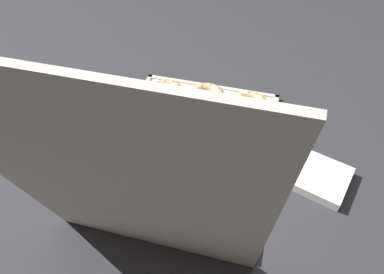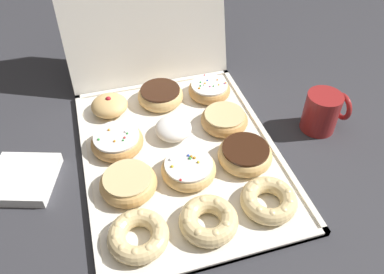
# 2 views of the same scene
# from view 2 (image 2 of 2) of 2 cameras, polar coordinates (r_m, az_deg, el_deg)

# --- Properties ---
(ground_plane) EXTENTS (3.00, 3.00, 0.00)m
(ground_plane) POSITION_cam_2_polar(r_m,az_deg,el_deg) (0.85, -1.69, -2.92)
(ground_plane) COLOR #333338
(donut_box) EXTENTS (0.42, 0.54, 0.01)m
(donut_box) POSITION_cam_2_polar(r_m,az_deg,el_deg) (0.85, -1.70, -2.67)
(donut_box) COLOR silver
(donut_box) RESTS_ON ground
(cruller_donut_0) EXTENTS (0.11, 0.11, 0.04)m
(cruller_donut_0) POSITION_cam_2_polar(r_m,az_deg,el_deg) (0.70, -8.04, -14.35)
(cruller_donut_0) COLOR #EACC8C
(cruller_donut_0) RESTS_ON donut_box
(cruller_donut_1) EXTENTS (0.11, 0.11, 0.04)m
(cruller_donut_1) POSITION_cam_2_polar(r_m,az_deg,el_deg) (0.71, 2.34, -12.32)
(cruller_donut_1) COLOR #EACC8C
(cruller_donut_1) RESTS_ON donut_box
(cruller_donut_2) EXTENTS (0.11, 0.11, 0.03)m
(cruller_donut_2) POSITION_cam_2_polar(r_m,az_deg,el_deg) (0.75, 11.38, -9.20)
(cruller_donut_2) COLOR #EACC8C
(cruller_donut_2) RESTS_ON donut_box
(glazed_ring_donut_3) EXTENTS (0.12, 0.12, 0.04)m
(glazed_ring_donut_3) POSITION_cam_2_polar(r_m,az_deg,el_deg) (0.77, -9.49, -6.76)
(glazed_ring_donut_3) COLOR tan
(glazed_ring_donut_3) RESTS_ON donut_box
(sprinkle_donut_4) EXTENTS (0.11, 0.11, 0.04)m
(sprinkle_donut_4) POSITION_cam_2_polar(r_m,az_deg,el_deg) (0.79, -0.75, -4.80)
(sprinkle_donut_4) COLOR #E5B770
(sprinkle_donut_4) RESTS_ON donut_box
(chocolate_frosted_donut_5) EXTENTS (0.12, 0.12, 0.04)m
(chocolate_frosted_donut_5) POSITION_cam_2_polar(r_m,az_deg,el_deg) (0.82, 7.92, -2.58)
(chocolate_frosted_donut_5) COLOR #E5B770
(chocolate_frosted_donut_5) RESTS_ON donut_box
(sprinkle_donut_6) EXTENTS (0.12, 0.12, 0.04)m
(sprinkle_donut_6) POSITION_cam_2_polar(r_m,az_deg,el_deg) (0.86, -11.12, -0.60)
(sprinkle_donut_6) COLOR tan
(sprinkle_donut_6) RESTS_ON donut_box
(powdered_filled_donut_7) EXTENTS (0.08, 0.08, 0.04)m
(powdered_filled_donut_7) POSITION_cam_2_polar(r_m,az_deg,el_deg) (0.87, -2.61, 1.33)
(powdered_filled_donut_7) COLOR white
(powdered_filled_donut_7) RESTS_ON donut_box
(glazed_ring_donut_8) EXTENTS (0.11, 0.11, 0.04)m
(glazed_ring_donut_8) POSITION_cam_2_polar(r_m,az_deg,el_deg) (0.90, 4.85, 2.65)
(glazed_ring_donut_8) COLOR tan
(glazed_ring_donut_8) RESTS_ON donut_box
(jelly_filled_donut_9) EXTENTS (0.09, 0.09, 0.05)m
(jelly_filled_donut_9) POSITION_cam_2_polar(r_m,az_deg,el_deg) (0.96, -12.23, 4.66)
(jelly_filled_donut_9) COLOR #E5B770
(jelly_filled_donut_9) RESTS_ON donut_box
(chocolate_frosted_donut_10) EXTENTS (0.11, 0.11, 0.04)m
(chocolate_frosted_donut_10) POSITION_cam_2_polar(r_m,az_deg,el_deg) (0.97, -4.49, 6.30)
(chocolate_frosted_donut_10) COLOR #E5B770
(chocolate_frosted_donut_10) RESTS_ON donut_box
(sprinkle_donut_11) EXTENTS (0.11, 0.11, 0.04)m
(sprinkle_donut_11) POSITION_cam_2_polar(r_m,az_deg,el_deg) (0.99, 2.61, 7.15)
(sprinkle_donut_11) COLOR tan
(sprinkle_donut_11) RESTS_ON donut_box
(coffee_mug) EXTENTS (0.10, 0.08, 0.10)m
(coffee_mug) POSITION_cam_2_polar(r_m,az_deg,el_deg) (0.94, 18.95, 3.67)
(coffee_mug) COLOR maroon
(coffee_mug) RESTS_ON ground
(napkin_stack) EXTENTS (0.16, 0.16, 0.02)m
(napkin_stack) POSITION_cam_2_polar(r_m,az_deg,el_deg) (0.86, -23.96, -5.72)
(napkin_stack) COLOR white
(napkin_stack) RESTS_ON ground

